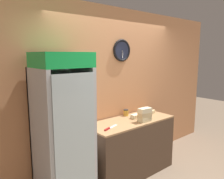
% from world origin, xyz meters
% --- Properties ---
extents(wall_back, '(5.20, 0.09, 2.70)m').
position_xyz_m(wall_back, '(0.00, 1.21, 1.36)').
color(wall_back, tan).
rests_on(wall_back, ground_plane).
extents(prep_counter, '(1.50, 0.61, 0.91)m').
position_xyz_m(prep_counter, '(0.00, 0.85, 0.45)').
color(prep_counter, '#4C3828').
rests_on(prep_counter, ground_plane).
extents(beverage_cooler, '(0.62, 0.62, 1.98)m').
position_xyz_m(beverage_cooler, '(-1.20, 0.89, 1.07)').
color(beverage_cooler, '#B2B7BC').
rests_on(beverage_cooler, ground_plane).
extents(sandwich_stack_bottom, '(0.22, 0.12, 0.07)m').
position_xyz_m(sandwich_stack_bottom, '(0.12, 0.66, 0.94)').
color(sandwich_stack_bottom, beige).
rests_on(sandwich_stack_bottom, prep_counter).
extents(sandwich_stack_middle, '(0.22, 0.13, 0.07)m').
position_xyz_m(sandwich_stack_middle, '(0.12, 0.66, 1.02)').
color(sandwich_stack_middle, tan).
rests_on(sandwich_stack_middle, sandwich_stack_bottom).
extents(sandwich_stack_top, '(0.22, 0.13, 0.07)m').
position_xyz_m(sandwich_stack_top, '(0.12, 0.66, 1.09)').
color(sandwich_stack_top, beige).
rests_on(sandwich_stack_top, sandwich_stack_middle).
extents(sandwich_flat_left, '(0.22, 0.11, 0.07)m').
position_xyz_m(sandwich_flat_left, '(0.17, 0.87, 0.94)').
color(sandwich_flat_left, beige).
rests_on(sandwich_flat_left, prep_counter).
extents(sandwich_flat_right, '(0.22, 0.15, 0.06)m').
position_xyz_m(sandwich_flat_right, '(0.52, 0.90, 0.94)').
color(sandwich_flat_right, tan).
rests_on(sandwich_flat_right, prep_counter).
extents(chefs_knife, '(0.32, 0.14, 0.02)m').
position_xyz_m(chefs_knife, '(-0.52, 0.76, 0.92)').
color(chefs_knife, silver).
rests_on(chefs_knife, prep_counter).
extents(condiment_jar, '(0.09, 0.09, 0.11)m').
position_xyz_m(condiment_jar, '(0.12, 1.09, 0.96)').
color(condiment_jar, gold).
rests_on(condiment_jar, prep_counter).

